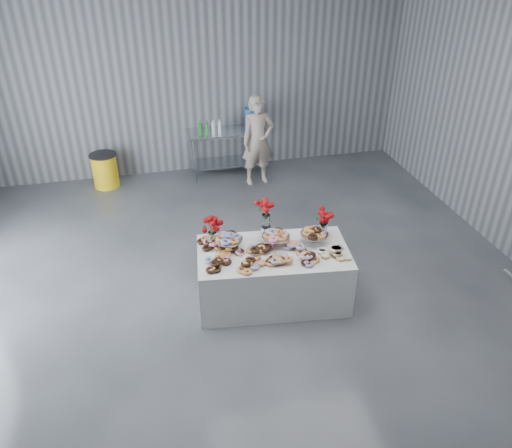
# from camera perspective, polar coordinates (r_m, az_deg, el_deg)

# --- Properties ---
(ground) EXTENTS (9.00, 9.00, 0.00)m
(ground) POSITION_cam_1_polar(r_m,az_deg,el_deg) (6.52, -0.55, -9.87)
(ground) COLOR #34363B
(ground) RESTS_ON ground
(room_walls) EXTENTS (8.04, 9.04, 4.02)m
(room_walls) POSITION_cam_1_polar(r_m,az_deg,el_deg) (5.19, -3.90, 12.71)
(room_walls) COLOR gray
(room_walls) RESTS_ON ground
(display_table) EXTENTS (2.01, 1.22, 0.75)m
(display_table) POSITION_cam_1_polar(r_m,az_deg,el_deg) (6.48, 1.94, -5.87)
(display_table) COLOR white
(display_table) RESTS_ON ground
(prep_table) EXTENTS (1.50, 0.60, 0.90)m
(prep_table) POSITION_cam_1_polar(r_m,az_deg,el_deg) (9.74, -3.36, 9.07)
(prep_table) COLOR silver
(prep_table) RESTS_ON ground
(donut_mounds) EXTENTS (1.89, 1.01, 0.09)m
(donut_mounds) POSITION_cam_1_polar(r_m,az_deg,el_deg) (6.20, 2.13, -3.04)
(donut_mounds) COLOR #E39A53
(donut_mounds) RESTS_ON display_table
(cake_stand_left) EXTENTS (0.36, 0.36, 0.17)m
(cake_stand_left) POSITION_cam_1_polar(r_m,az_deg,el_deg) (6.26, -3.16, -1.63)
(cake_stand_left) COLOR silver
(cake_stand_left) RESTS_ON display_table
(cake_stand_mid) EXTENTS (0.36, 0.36, 0.17)m
(cake_stand_mid) POSITION_cam_1_polar(r_m,az_deg,el_deg) (6.32, 2.27, -1.29)
(cake_stand_mid) COLOR silver
(cake_stand_mid) RESTS_ON display_table
(cake_stand_right) EXTENTS (0.36, 0.36, 0.17)m
(cake_stand_right) POSITION_cam_1_polar(r_m,az_deg,el_deg) (6.40, 6.70, -1.01)
(cake_stand_right) COLOR silver
(cake_stand_right) RESTS_ON display_table
(danish_pile) EXTENTS (0.48, 0.48, 0.11)m
(danish_pile) POSITION_cam_1_polar(r_m,az_deg,el_deg) (6.25, 9.03, -3.01)
(danish_pile) COLOR white
(danish_pile) RESTS_ON display_table
(bouquet_left) EXTENTS (0.26, 0.26, 0.42)m
(bouquet_left) POSITION_cam_1_polar(r_m,az_deg,el_deg) (6.26, -5.09, -0.04)
(bouquet_left) COLOR white
(bouquet_left) RESTS_ON display_table
(bouquet_right) EXTENTS (0.26, 0.26, 0.42)m
(bouquet_right) POSITION_cam_1_polar(r_m,az_deg,el_deg) (6.48, 7.80, 0.95)
(bouquet_right) COLOR white
(bouquet_right) RESTS_ON display_table
(bouquet_center) EXTENTS (0.26, 0.26, 0.57)m
(bouquet_center) POSITION_cam_1_polar(r_m,az_deg,el_deg) (6.35, 1.16, 1.44)
(bouquet_center) COLOR silver
(bouquet_center) RESTS_ON display_table
(water_jug) EXTENTS (0.28, 0.28, 0.55)m
(water_jug) POSITION_cam_1_polar(r_m,az_deg,el_deg) (9.65, -0.47, 12.26)
(water_jug) COLOR #418BDE
(water_jug) RESTS_ON prep_table
(drink_bottles) EXTENTS (0.54, 0.08, 0.27)m
(drink_bottles) POSITION_cam_1_polar(r_m,az_deg,el_deg) (9.45, -5.27, 10.99)
(drink_bottles) COLOR #268C33
(drink_bottles) RESTS_ON prep_table
(person) EXTENTS (0.65, 0.46, 1.67)m
(person) POSITION_cam_1_polar(r_m,az_deg,el_deg) (9.31, 0.22, 9.49)
(person) COLOR #CC8C93
(person) RESTS_ON ground
(trash_barrel) EXTENTS (0.50, 0.50, 0.64)m
(trash_barrel) POSITION_cam_1_polar(r_m,az_deg,el_deg) (9.76, -16.87, 5.90)
(trash_barrel) COLOR yellow
(trash_barrel) RESTS_ON ground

